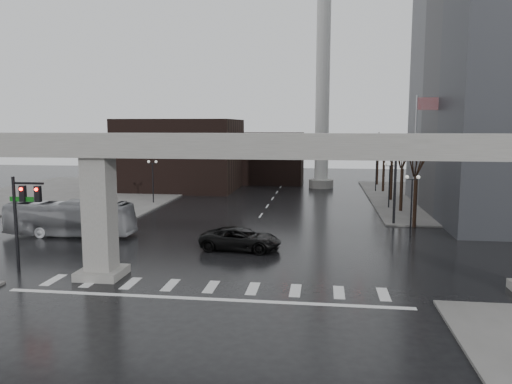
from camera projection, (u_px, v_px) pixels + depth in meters
ground at (215, 281)px, 29.41m from camera, size 160.00×160.00×0.00m
sidewalk_ne at (484, 200)px, 61.35m from camera, size 28.00×36.00×0.15m
sidewalk_nw at (85, 192)px, 68.19m from camera, size 28.00×36.00×0.15m
elevated_guideway at (235, 165)px, 28.33m from camera, size 48.00×2.60×8.70m
building_far_left at (182, 154)px, 71.85m from camera, size 16.00×14.00×10.00m
building_far_mid at (272, 158)px, 80.23m from camera, size 10.00×10.00×8.00m
smokestack at (323, 96)px, 72.04m from camera, size 3.60×3.60×30.00m
signal_mast_arm at (353, 162)px, 45.92m from camera, size 12.12×0.43×8.00m
signal_left_pole at (23, 208)px, 30.98m from camera, size 2.30×0.30×6.00m
flagpole_assembly at (418, 142)px, 48.01m from camera, size 2.06×0.12×12.00m
lamp_right_0 at (412, 195)px, 40.93m from camera, size 1.22×0.32×5.11m
lamp_right_1 at (390, 177)px, 54.68m from camera, size 1.22×0.32×5.11m
lamp_right_2 at (376, 167)px, 68.44m from camera, size 1.22×0.32×5.11m
lamp_left_0 at (100, 189)px, 44.48m from camera, size 1.22×0.32×5.11m
lamp_left_1 at (153, 174)px, 58.24m from camera, size 1.22×0.32×5.11m
lamp_left_2 at (185, 165)px, 71.99m from camera, size 1.22×0.32×5.11m
tree_right_0 at (416, 197)px, 44.83m from camera, size 1.09×1.58×7.50m
tree_right_1 at (402, 185)px, 52.68m from camera, size 1.09×1.61×7.67m
tree_right_2 at (392, 177)px, 60.53m from camera, size 1.10×1.63×7.85m
tree_right_3 at (384, 171)px, 68.38m from camera, size 1.11×1.66×8.02m
tree_right_4 at (378, 166)px, 76.23m from camera, size 1.12×1.69×8.19m
pickup_truck at (241, 239)px, 36.78m from camera, size 6.22×3.32×1.66m
city_bus at (70, 218)px, 41.35m from camera, size 10.73×2.71×2.98m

